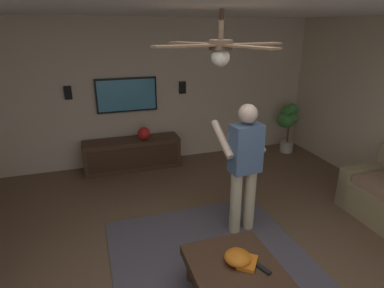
{
  "coord_description": "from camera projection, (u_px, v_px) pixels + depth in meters",
  "views": [
    {
      "loc": [
        -2.19,
        1.0,
        2.45
      ],
      "look_at": [
        1.15,
        -0.09,
        1.16
      ],
      "focal_mm": 30.0,
      "sensor_mm": 36.0,
      "label": 1
    }
  ],
  "objects": [
    {
      "name": "wall_back_tv",
      "position": [
        146.0,
        93.0,
        5.84
      ],
      "size": [
        0.1,
        6.66,
        2.6
      ],
      "primitive_type": "cube",
      "color": "#C6B299",
      "rests_on": "ground"
    },
    {
      "name": "area_rug",
      "position": [
        227.0,
        288.0,
        3.18
      ],
      "size": [
        3.04,
        2.15,
        0.01
      ],
      "primitive_type": "cube",
      "color": "#514C56",
      "rests_on": "ground"
    },
    {
      "name": "coffee_table",
      "position": [
        238.0,
        279.0,
        2.9
      ],
      "size": [
        1.0,
        0.8,
        0.4
      ],
      "color": "#422B1C",
      "rests_on": "ground"
    },
    {
      "name": "media_console",
      "position": [
        132.0,
        154.0,
        5.79
      ],
      "size": [
        0.45,
        1.7,
        0.55
      ],
      "rotation": [
        0.0,
        0.0,
        3.14
      ],
      "color": "#422B1C",
      "rests_on": "ground"
    },
    {
      "name": "tv",
      "position": [
        127.0,
        95.0,
        5.65
      ],
      "size": [
        0.05,
        1.07,
        0.6
      ],
      "rotation": [
        0.0,
        0.0,
        3.14
      ],
      "color": "black"
    },
    {
      "name": "person_standing",
      "position": [
        244.0,
        162.0,
        3.81
      ],
      "size": [
        0.57,
        0.57,
        1.64
      ],
      "rotation": [
        0.0,
        0.0,
        0.09
      ],
      "color": "#C6B793",
      "rests_on": "ground"
    },
    {
      "name": "potted_plant_tall",
      "position": [
        287.0,
        122.0,
        6.49
      ],
      "size": [
        0.4,
        0.4,
        0.99
      ],
      "color": "#B7B2A8",
      "rests_on": "ground"
    },
    {
      "name": "bowl",
      "position": [
        237.0,
        257.0,
        2.94
      ],
      "size": [
        0.25,
        0.25,
        0.11
      ],
      "primitive_type": "ellipsoid",
      "color": "orange",
      "rests_on": "coffee_table"
    },
    {
      "name": "remote_white",
      "position": [
        243.0,
        263.0,
        2.93
      ],
      "size": [
        0.16,
        0.09,
        0.02
      ],
      "primitive_type": "cube",
      "rotation": [
        0.0,
        0.0,
        3.45
      ],
      "color": "white",
      "rests_on": "coffee_table"
    },
    {
      "name": "remote_black",
      "position": [
        264.0,
        269.0,
        2.86
      ],
      "size": [
        0.16,
        0.09,
        0.02
      ],
      "primitive_type": "cube",
      "rotation": [
        0.0,
        0.0,
        3.5
      ],
      "color": "black",
      "rests_on": "coffee_table"
    },
    {
      "name": "book",
      "position": [
        247.0,
        262.0,
        2.94
      ],
      "size": [
        0.27,
        0.26,
        0.04
      ],
      "primitive_type": "cube",
      "rotation": [
        0.0,
        0.0,
        2.46
      ],
      "color": "orange",
      "rests_on": "coffee_table"
    },
    {
      "name": "vase_round",
      "position": [
        144.0,
        133.0,
        5.69
      ],
      "size": [
        0.22,
        0.22,
        0.22
      ],
      "primitive_type": "sphere",
      "color": "red",
      "rests_on": "media_console"
    },
    {
      "name": "wall_speaker_left",
      "position": [
        182.0,
        87.0,
        5.94
      ],
      "size": [
        0.06,
        0.12,
        0.22
      ],
      "primitive_type": "cube",
      "color": "black"
    },
    {
      "name": "wall_speaker_right",
      "position": [
        68.0,
        93.0,
        5.35
      ],
      "size": [
        0.06,
        0.12,
        0.22
      ],
      "primitive_type": "cube",
      "color": "black"
    },
    {
      "name": "ceiling_fan",
      "position": [
        220.0,
        48.0,
        2.67
      ],
      "size": [
        1.16,
        1.2,
        0.46
      ],
      "color": "#4C3828"
    }
  ]
}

